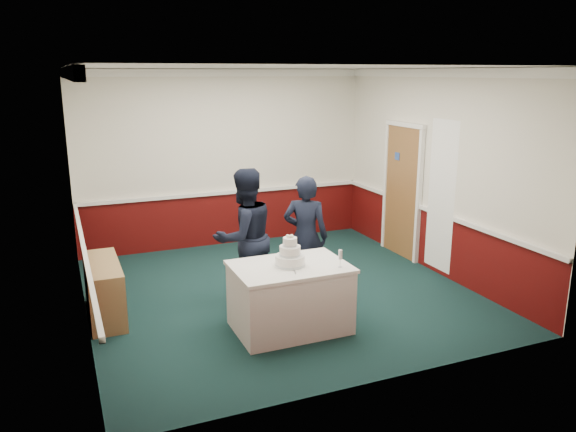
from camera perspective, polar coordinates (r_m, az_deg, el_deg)
name	(u,v)px	position (r m, az deg, el deg)	size (l,w,h in m)	color
ground	(280,292)	(7.79, -0.86, -7.75)	(5.00, 5.00, 0.00)	#12292C
room_shell	(268,144)	(7.88, -2.03, 7.30)	(5.00, 5.00, 3.00)	silver
sideboard	(104,290)	(7.29, -18.16, -7.14)	(0.41, 1.20, 0.70)	#A58550
cake_table	(290,297)	(6.60, 0.20, -8.20)	(1.32, 0.92, 0.79)	white
wedding_cake	(290,256)	(6.43, 0.20, -4.09)	(0.35, 0.35, 0.36)	white
cake_knife	(294,271)	(6.28, 0.66, -5.59)	(0.01, 0.22, 0.01)	silver
champagne_flute	(340,256)	(6.38, 5.34, -4.03)	(0.05, 0.05, 0.21)	silver
person_man	(245,237)	(7.20, -4.44, -2.17)	(0.87, 0.68, 1.78)	black
person_woman	(306,236)	(7.46, 1.80, -2.09)	(0.60, 0.39, 1.64)	black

